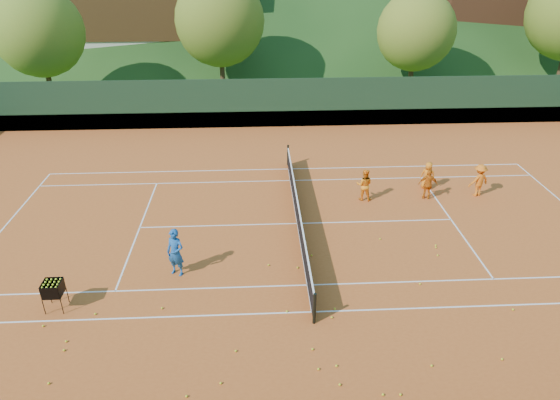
{
  "coord_description": "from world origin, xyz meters",
  "views": [
    {
      "loc": [
        -1.63,
        -17.59,
        10.34
      ],
      "look_at": [
        -0.72,
        0.0,
        1.13
      ],
      "focal_mm": 32.0,
      "sensor_mm": 36.0,
      "label": 1
    }
  ],
  "objects_px": {
    "coach": "(176,252)",
    "student_b": "(428,184)",
    "student_d": "(479,180)",
    "tennis_net": "(298,213)",
    "student_c": "(428,176)",
    "chalet_mid": "(331,2)",
    "chalet_right": "(490,2)",
    "chalet_left": "(157,0)",
    "student_a": "(364,185)",
    "ball_hopper": "(53,289)"
  },
  "relations": [
    {
      "from": "tennis_net",
      "to": "chalet_left",
      "type": "xyz_separation_m",
      "value": [
        -10.0,
        30.0,
        5.13
      ]
    },
    {
      "from": "student_a",
      "to": "chalet_right",
      "type": "height_order",
      "value": "chalet_right"
    },
    {
      "from": "tennis_net",
      "to": "student_c",
      "type": "bearing_deg",
      "value": 25.22
    },
    {
      "from": "student_d",
      "to": "tennis_net",
      "type": "relative_size",
      "value": 0.12
    },
    {
      "from": "student_a",
      "to": "tennis_net",
      "type": "xyz_separation_m",
      "value": [
        -3.11,
        -1.98,
        -0.23
      ]
    },
    {
      "from": "student_c",
      "to": "chalet_mid",
      "type": "distance_m",
      "value": 31.35
    },
    {
      "from": "student_d",
      "to": "student_c",
      "type": "bearing_deg",
      "value": -39.18
    },
    {
      "from": "coach",
      "to": "chalet_mid",
      "type": "distance_m",
      "value": 38.88
    },
    {
      "from": "chalet_left",
      "to": "chalet_mid",
      "type": "bearing_deg",
      "value": 14.04
    },
    {
      "from": "student_a",
      "to": "chalet_left",
      "type": "distance_m",
      "value": 31.32
    },
    {
      "from": "chalet_left",
      "to": "student_b",
      "type": "bearing_deg",
      "value": -60.39
    },
    {
      "from": "chalet_right",
      "to": "coach",
      "type": "bearing_deg",
      "value": -126.35
    },
    {
      "from": "chalet_mid",
      "to": "chalet_right",
      "type": "relative_size",
      "value": 1.06
    },
    {
      "from": "chalet_mid",
      "to": "coach",
      "type": "bearing_deg",
      "value": -105.68
    },
    {
      "from": "student_c",
      "to": "chalet_right",
      "type": "distance_m",
      "value": 30.67
    },
    {
      "from": "student_b",
      "to": "chalet_mid",
      "type": "relative_size",
      "value": 0.11
    },
    {
      "from": "coach",
      "to": "ball_hopper",
      "type": "bearing_deg",
      "value": -130.03
    },
    {
      "from": "student_b",
      "to": "student_c",
      "type": "height_order",
      "value": "student_b"
    },
    {
      "from": "chalet_right",
      "to": "student_c",
      "type": "bearing_deg",
      "value": -116.91
    },
    {
      "from": "ball_hopper",
      "to": "student_d",
      "type": "bearing_deg",
      "value": 23.23
    },
    {
      "from": "ball_hopper",
      "to": "chalet_left",
      "type": "height_order",
      "value": "chalet_left"
    },
    {
      "from": "student_c",
      "to": "student_b",
      "type": "bearing_deg",
      "value": 96.82
    },
    {
      "from": "student_c",
      "to": "chalet_left",
      "type": "relative_size",
      "value": 0.09
    },
    {
      "from": "student_b",
      "to": "chalet_right",
      "type": "distance_m",
      "value": 31.71
    },
    {
      "from": "student_a",
      "to": "student_c",
      "type": "height_order",
      "value": "student_a"
    },
    {
      "from": "coach",
      "to": "chalet_left",
      "type": "bearing_deg",
      "value": 124.43
    },
    {
      "from": "tennis_net",
      "to": "ball_hopper",
      "type": "bearing_deg",
      "value": -148.6
    },
    {
      "from": "student_a",
      "to": "chalet_right",
      "type": "relative_size",
      "value": 0.12
    },
    {
      "from": "chalet_right",
      "to": "chalet_mid",
      "type": "bearing_deg",
      "value": 164.05
    },
    {
      "from": "chalet_left",
      "to": "chalet_right",
      "type": "xyz_separation_m",
      "value": [
        30.0,
        0.0,
        -0.39
      ]
    },
    {
      "from": "chalet_left",
      "to": "coach",
      "type": "bearing_deg",
      "value": -80.52
    },
    {
      "from": "student_a",
      "to": "student_c",
      "type": "distance_m",
      "value": 3.31
    },
    {
      "from": "student_b",
      "to": "tennis_net",
      "type": "bearing_deg",
      "value": 32.45
    },
    {
      "from": "student_d",
      "to": "ball_hopper",
      "type": "height_order",
      "value": "student_d"
    },
    {
      "from": "coach",
      "to": "student_a",
      "type": "bearing_deg",
      "value": 59.54
    },
    {
      "from": "tennis_net",
      "to": "chalet_left",
      "type": "bearing_deg",
      "value": 108.43
    },
    {
      "from": "chalet_mid",
      "to": "student_d",
      "type": "bearing_deg",
      "value": -85.83
    },
    {
      "from": "student_b",
      "to": "chalet_right",
      "type": "xyz_separation_m",
      "value": [
        14.04,
        28.07,
        4.53
      ]
    },
    {
      "from": "student_c",
      "to": "student_d",
      "type": "xyz_separation_m",
      "value": [
        2.05,
        -0.83,
        0.1
      ]
    },
    {
      "from": "chalet_mid",
      "to": "student_a",
      "type": "bearing_deg",
      "value": -95.16
    },
    {
      "from": "tennis_net",
      "to": "ball_hopper",
      "type": "relative_size",
      "value": 12.07
    },
    {
      "from": "coach",
      "to": "student_b",
      "type": "relative_size",
      "value": 1.24
    },
    {
      "from": "student_c",
      "to": "coach",
      "type": "bearing_deg",
      "value": 53.97
    },
    {
      "from": "student_a",
      "to": "chalet_left",
      "type": "relative_size",
      "value": 0.11
    },
    {
      "from": "student_c",
      "to": "chalet_left",
      "type": "height_order",
      "value": "chalet_left"
    },
    {
      "from": "chalet_left",
      "to": "chalet_mid",
      "type": "relative_size",
      "value": 1.09
    },
    {
      "from": "student_a",
      "to": "tennis_net",
      "type": "relative_size",
      "value": 0.12
    },
    {
      "from": "ball_hopper",
      "to": "chalet_mid",
      "type": "height_order",
      "value": "chalet_mid"
    },
    {
      "from": "student_d",
      "to": "tennis_net",
      "type": "distance_m",
      "value": 8.59
    },
    {
      "from": "student_a",
      "to": "student_b",
      "type": "height_order",
      "value": "student_a"
    }
  ]
}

